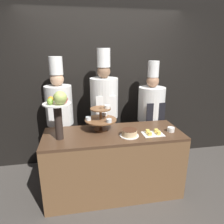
{
  "coord_description": "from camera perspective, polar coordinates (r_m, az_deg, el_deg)",
  "views": [
    {
      "loc": [
        -0.44,
        -1.98,
        1.89
      ],
      "look_at": [
        0.0,
        0.44,
        1.12
      ],
      "focal_mm": 32.0,
      "sensor_mm": 36.0,
      "label": 1
    }
  ],
  "objects": [
    {
      "name": "ground_plane",
      "position": [
        2.78,
        1.81,
        -25.63
      ],
      "size": [
        14.0,
        14.0,
        0.0
      ],
      "primitive_type": "plane",
      "color": "#47423D"
    },
    {
      "name": "wall_back",
      "position": [
        3.35,
        -2.67,
        8.88
      ],
      "size": [
        10.0,
        0.06,
        2.8
      ],
      "color": "black",
      "rests_on": "ground_plane"
    },
    {
      "name": "chef_left",
      "position": [
        3.04,
        -14.68,
        -0.7
      ],
      "size": [
        0.39,
        0.39,
        1.81
      ],
      "color": "black",
      "rests_on": "ground_plane"
    },
    {
      "name": "buffet_counter",
      "position": [
        2.78,
        0.38,
        -14.27
      ],
      "size": [
        1.77,
        0.68,
        0.87
      ],
      "color": "brown",
      "rests_on": "ground_plane"
    },
    {
      "name": "tiered_stand",
      "position": [
        2.61,
        -3.19,
        -1.69
      ],
      "size": [
        0.42,
        0.42,
        0.34
      ],
      "color": "brown",
      "rests_on": "buffet_counter"
    },
    {
      "name": "chef_center_left",
      "position": [
        3.04,
        -2.23,
        0.96
      ],
      "size": [
        0.41,
        0.41,
        1.92
      ],
      "color": "#38332D",
      "rests_on": "ground_plane"
    },
    {
      "name": "cup_white",
      "position": [
        2.71,
        16.48,
        -4.81
      ],
      "size": [
        0.09,
        0.09,
        0.06
      ],
      "color": "white",
      "rests_on": "buffet_counter"
    },
    {
      "name": "fruit_pedestal",
      "position": [
        2.34,
        -15.01,
        1.26
      ],
      "size": [
        0.32,
        0.32,
        0.59
      ],
      "color": "#2D231E",
      "rests_on": "buffet_counter"
    },
    {
      "name": "cake_square_tray",
      "position": [
        2.58,
        11.63,
        -5.9
      ],
      "size": [
        0.26,
        0.19,
        0.05
      ],
      "color": "white",
      "rests_on": "buffet_counter"
    },
    {
      "name": "cake_round",
      "position": [
        2.48,
        4.96,
        -5.96
      ],
      "size": [
        0.24,
        0.24,
        0.09
      ],
      "color": "white",
      "rests_on": "buffet_counter"
    },
    {
      "name": "chef_center_right",
      "position": [
        3.26,
        11.03,
        -0.31
      ],
      "size": [
        0.42,
        0.42,
        1.74
      ],
      "color": "black",
      "rests_on": "ground_plane"
    }
  ]
}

